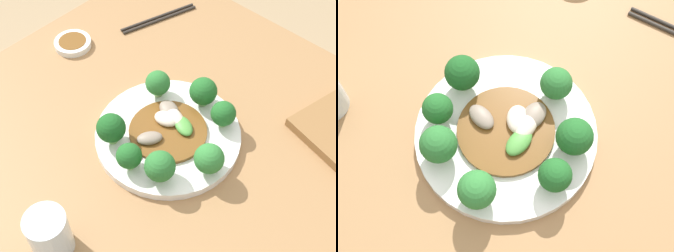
# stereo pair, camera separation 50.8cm
# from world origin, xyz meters

# --- Properties ---
(ground_plane) EXTENTS (8.00, 8.00, 0.00)m
(ground_plane) POSITION_xyz_m (0.00, 0.00, 0.00)
(ground_plane) COLOR #9E8460
(table) EXTENTS (0.87, 0.82, 0.71)m
(table) POSITION_xyz_m (0.00, 0.00, 0.36)
(table) COLOR olive
(table) RESTS_ON ground_plane
(plate) EXTENTS (0.29, 0.29, 0.02)m
(plate) POSITION_xyz_m (-0.03, 0.04, 0.72)
(plate) COLOR white
(plate) RESTS_ON table
(broccoli_south) EXTENTS (0.06, 0.06, 0.07)m
(broccoli_south) POSITION_xyz_m (-0.03, -0.07, 0.76)
(broccoli_south) COLOR #7AAD5B
(broccoli_south) RESTS_ON plate
(broccoli_northwest) EXTENTS (0.06, 0.06, 0.07)m
(broccoli_northwest) POSITION_xyz_m (-0.09, 0.12, 0.76)
(broccoli_northwest) COLOR #70A356
(broccoli_northwest) RESTS_ON plate
(broccoli_southeast) EXTENTS (0.05, 0.05, 0.06)m
(broccoli_southeast) POSITION_xyz_m (0.05, -0.02, 0.76)
(broccoli_southeast) COLOR #89B76B
(broccoli_southeast) RESTS_ON plate
(broccoli_southwest) EXTENTS (0.05, 0.05, 0.06)m
(broccoli_southwest) POSITION_xyz_m (-0.10, -0.05, 0.76)
(broccoli_southwest) COLOR #89B76B
(broccoli_southwest) RESTS_ON plate
(broccoli_north) EXTENTS (0.05, 0.05, 0.06)m
(broccoli_north) POSITION_xyz_m (-0.04, 0.15, 0.76)
(broccoli_north) COLOR #89B76B
(broccoli_north) RESTS_ON plate
(broccoli_northeast) EXTENTS (0.06, 0.06, 0.07)m
(broccoli_northeast) POSITION_xyz_m (0.03, 0.13, 0.77)
(broccoli_northeast) COLOR #7AAD5B
(broccoli_northeast) RESTS_ON plate
(broccoli_west) EXTENTS (0.06, 0.06, 0.06)m
(broccoli_west) POSITION_xyz_m (-0.15, 0.05, 0.76)
(broccoli_west) COLOR #70A356
(broccoli_west) RESTS_ON plate
(stirfry_center) EXTENTS (0.16, 0.16, 0.02)m
(stirfry_center) POSITION_xyz_m (-0.03, 0.03, 0.74)
(stirfry_center) COLOR brown
(stirfry_center) RESTS_ON plate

